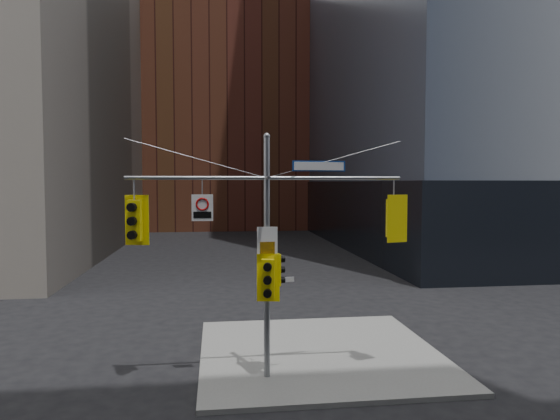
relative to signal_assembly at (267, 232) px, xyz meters
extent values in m
plane|color=black|center=(0.00, -1.99, -4.42)|extent=(160.00, 160.00, 0.00)
cube|color=gray|center=(2.00, 2.01, -4.34)|extent=(8.00, 8.00, 0.15)
cube|color=black|center=(28.00, 30.01, -1.42)|extent=(36.40, 36.40, 6.00)
cube|color=maroon|center=(0.00, 56.01, 9.58)|extent=(26.00, 20.00, 28.00)
cylinder|color=gray|center=(0.00, 0.01, -0.82)|extent=(0.18, 0.18, 7.20)
sphere|color=gray|center=(0.00, 0.01, 2.78)|extent=(0.20, 0.20, 0.20)
cylinder|color=gray|center=(-2.00, 0.01, 1.58)|extent=(4.00, 0.11, 0.11)
cylinder|color=gray|center=(2.00, 0.01, 1.58)|extent=(4.00, 0.11, 0.11)
cylinder|color=gray|center=(0.00, -0.34, 1.58)|extent=(0.10, 0.70, 0.10)
cylinder|color=gray|center=(-2.00, 0.01, 2.13)|extent=(4.00, 0.02, 1.12)
cylinder|color=gray|center=(2.00, 0.01, 2.13)|extent=(4.00, 0.02, 1.12)
cube|color=yellow|center=(-3.74, 0.01, 0.38)|extent=(0.42, 0.33, 1.16)
cube|color=yellow|center=(-3.70, 0.20, 0.38)|extent=(0.68, 0.17, 1.43)
cylinder|color=black|center=(-3.78, -0.21, 0.77)|extent=(0.27, 0.22, 0.24)
cylinder|color=black|center=(-3.76, -0.12, 0.77)|extent=(0.21, 0.06, 0.21)
cylinder|color=black|center=(-3.78, -0.21, 0.38)|extent=(0.27, 0.22, 0.24)
cylinder|color=black|center=(-3.76, -0.12, 0.38)|extent=(0.21, 0.06, 0.21)
cylinder|color=black|center=(-3.78, -0.21, 0.00)|extent=(0.27, 0.22, 0.24)
cylinder|color=#0CE559|center=(-3.76, -0.12, 0.00)|extent=(0.21, 0.06, 0.21)
cube|color=yellow|center=(3.83, 0.01, 0.38)|extent=(0.42, 0.35, 1.15)
cube|color=yellow|center=(3.88, -0.18, 0.38)|extent=(0.67, 0.21, 1.42)
cylinder|color=black|center=(3.77, 0.22, 0.77)|extent=(0.28, 0.23, 0.24)
cylinder|color=black|center=(3.79, 0.13, 0.77)|extent=(0.21, 0.07, 0.21)
cylinder|color=black|center=(3.77, 0.22, 0.38)|extent=(0.28, 0.23, 0.24)
cylinder|color=black|center=(3.79, 0.13, 0.38)|extent=(0.21, 0.07, 0.21)
cylinder|color=black|center=(3.77, 0.22, 0.00)|extent=(0.28, 0.23, 0.24)
cylinder|color=black|center=(3.79, 0.13, 0.00)|extent=(0.21, 0.07, 0.21)
cube|color=yellow|center=(0.28, 0.01, -1.10)|extent=(0.24, 0.32, 0.93)
cylinder|color=black|center=(0.46, 0.02, -0.80)|extent=(0.16, 0.21, 0.19)
cylinder|color=black|center=(0.39, 0.02, -0.80)|extent=(0.03, 0.17, 0.17)
cylinder|color=black|center=(0.46, 0.02, -1.10)|extent=(0.16, 0.21, 0.19)
cylinder|color=black|center=(0.39, 0.02, -1.10)|extent=(0.03, 0.17, 0.17)
cylinder|color=black|center=(0.46, 0.02, -1.41)|extent=(0.16, 0.21, 0.19)
cylinder|color=black|center=(0.39, 0.02, -1.41)|extent=(0.03, 0.17, 0.17)
cube|color=yellow|center=(0.00, -0.27, -1.31)|extent=(0.40, 0.31, 1.13)
cube|color=yellow|center=(0.03, -0.08, -1.31)|extent=(0.67, 0.15, 1.40)
cylinder|color=black|center=(-0.03, -0.49, -0.93)|extent=(0.26, 0.21, 0.24)
cylinder|color=black|center=(-0.02, -0.40, -0.93)|extent=(0.21, 0.05, 0.20)
cylinder|color=black|center=(-0.03, -0.49, -1.31)|extent=(0.26, 0.21, 0.24)
cylinder|color=black|center=(-0.02, -0.40, -1.31)|extent=(0.21, 0.05, 0.20)
cylinder|color=black|center=(-0.03, -0.49, -1.68)|extent=(0.26, 0.21, 0.24)
cylinder|color=black|center=(-0.02, -0.40, -1.68)|extent=(0.21, 0.05, 0.20)
cube|color=navy|center=(1.54, 0.01, 1.93)|extent=(1.61, 0.21, 0.31)
cube|color=silver|center=(1.54, -0.02, 1.93)|extent=(1.51, 0.17, 0.24)
cube|color=silver|center=(-1.85, -0.01, 0.73)|extent=(0.61, 0.05, 0.76)
torus|color=#B20A0A|center=(-1.85, -0.03, 0.83)|extent=(0.38, 0.06, 0.37)
cube|color=black|center=(-1.85, -0.03, 0.53)|extent=(0.51, 0.02, 0.18)
cube|color=silver|center=(0.00, -0.11, -0.21)|extent=(0.59, 0.05, 0.78)
cube|color=#D88C00|center=(0.00, -0.13, -0.43)|extent=(0.43, 0.02, 0.35)
cube|color=silver|center=(0.45, 0.01, -1.40)|extent=(0.71, 0.11, 0.14)
cube|color=#145926|center=(0.00, 0.46, -1.70)|extent=(0.07, 0.66, 0.13)
camera|label=1|loc=(-1.48, -14.36, 1.43)|focal=32.00mm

